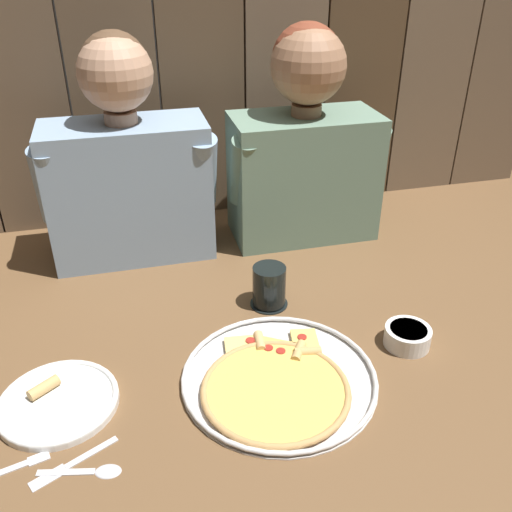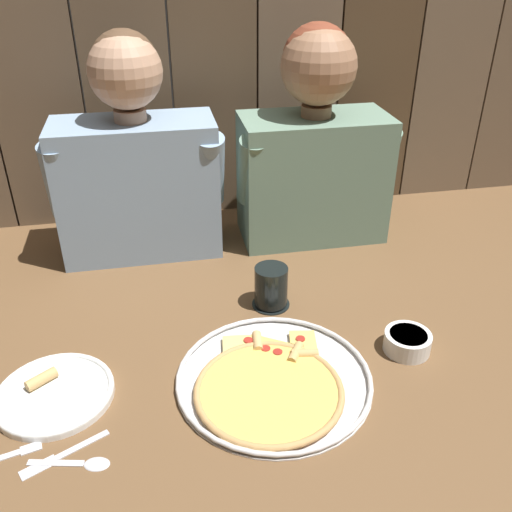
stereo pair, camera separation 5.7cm
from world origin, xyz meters
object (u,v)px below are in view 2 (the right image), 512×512
pizza_tray (272,382)px  diner_right (314,145)px  dinner_plate (54,393)px  diner_left (135,160)px  dipping_bowl (407,341)px  drinking_glass (271,287)px

pizza_tray → diner_right: 0.70m
dinner_plate → diner_right: diner_right is taller
diner_right → dinner_plate: bearing=-140.0°
diner_left → diner_right: diner_right is taller
dipping_bowl → diner_right: bearing=96.0°
pizza_tray → drinking_glass: (0.06, 0.27, 0.04)m
drinking_glass → dipping_bowl: 0.33m
drinking_glass → diner_left: diner_left is taller
dipping_bowl → diner_left: bearing=134.2°
drinking_glass → diner_right: (0.19, 0.33, 0.22)m
diner_right → diner_left: bearing=-179.9°
dipping_bowl → diner_right: 0.61m
dinner_plate → diner_right: bearing=40.0°
dinner_plate → diner_right: (0.66, 0.55, 0.26)m
pizza_tray → dipping_bowl: 0.31m
dinner_plate → diner_left: (0.18, 0.55, 0.25)m
dinner_plate → drinking_glass: (0.47, 0.22, 0.04)m
pizza_tray → drinking_glass: 0.28m
dipping_bowl → diner_left: 0.80m
pizza_tray → diner_right: bearing=67.8°
pizza_tray → diner_left: (-0.23, 0.60, 0.25)m
dinner_plate → pizza_tray: bearing=-6.8°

